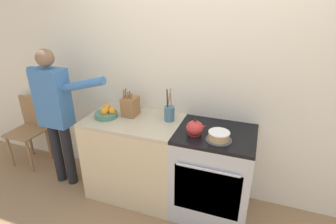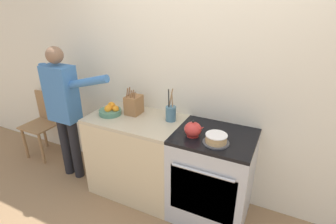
{
  "view_description": "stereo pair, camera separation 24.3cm",
  "coord_description": "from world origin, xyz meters",
  "px_view_note": "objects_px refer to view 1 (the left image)",
  "views": [
    {
      "loc": [
        0.54,
        -1.82,
        2.03
      ],
      "look_at": [
        -0.21,
        0.27,
        1.05
      ],
      "focal_mm": 28.0,
      "sensor_mm": 36.0,
      "label": 1
    },
    {
      "loc": [
        0.76,
        -1.73,
        2.03
      ],
      "look_at": [
        -0.21,
        0.27,
        1.05
      ],
      "focal_mm": 28.0,
      "sensor_mm": 36.0,
      "label": 2
    }
  ],
  "objects_px": {
    "utensil_crock": "(169,113)",
    "dining_chair": "(31,126)",
    "tea_kettle": "(195,128)",
    "person_baker": "(55,109)",
    "stove_range": "(213,173)",
    "fruit_bowl": "(106,113)",
    "knife_block": "(130,106)",
    "layer_cake": "(219,136)"
  },
  "relations": [
    {
      "from": "stove_range",
      "to": "person_baker",
      "type": "bearing_deg",
      "value": -175.98
    },
    {
      "from": "knife_block",
      "to": "person_baker",
      "type": "relative_size",
      "value": 0.18
    },
    {
      "from": "fruit_bowl",
      "to": "knife_block",
      "type": "bearing_deg",
      "value": 30.92
    },
    {
      "from": "utensil_crock",
      "to": "fruit_bowl",
      "type": "xyz_separation_m",
      "value": [
        -0.63,
        -0.14,
        -0.04
      ]
    },
    {
      "from": "utensil_crock",
      "to": "dining_chair",
      "type": "distance_m",
      "value": 1.96
    },
    {
      "from": "layer_cake",
      "to": "stove_range",
      "type": "bearing_deg",
      "value": 109.08
    },
    {
      "from": "layer_cake",
      "to": "tea_kettle",
      "type": "distance_m",
      "value": 0.22
    },
    {
      "from": "knife_block",
      "to": "fruit_bowl",
      "type": "bearing_deg",
      "value": -149.08
    },
    {
      "from": "stove_range",
      "to": "fruit_bowl",
      "type": "xyz_separation_m",
      "value": [
        -1.12,
        -0.04,
        0.49
      ]
    },
    {
      "from": "knife_block",
      "to": "layer_cake",
      "type": "bearing_deg",
      "value": -12.85
    },
    {
      "from": "stove_range",
      "to": "utensil_crock",
      "type": "bearing_deg",
      "value": 168.09
    },
    {
      "from": "stove_range",
      "to": "fruit_bowl",
      "type": "distance_m",
      "value": 1.22
    },
    {
      "from": "layer_cake",
      "to": "knife_block",
      "type": "bearing_deg",
      "value": 167.15
    },
    {
      "from": "tea_kettle",
      "to": "fruit_bowl",
      "type": "xyz_separation_m",
      "value": [
        -0.94,
        0.06,
        -0.02
      ]
    },
    {
      "from": "dining_chair",
      "to": "knife_block",
      "type": "bearing_deg",
      "value": 29.6
    },
    {
      "from": "utensil_crock",
      "to": "dining_chair",
      "type": "height_order",
      "value": "utensil_crock"
    },
    {
      "from": "utensil_crock",
      "to": "stove_range",
      "type": "bearing_deg",
      "value": -11.91
    },
    {
      "from": "tea_kettle",
      "to": "dining_chair",
      "type": "xyz_separation_m",
      "value": [
        -2.21,
        0.22,
        -0.46
      ]
    },
    {
      "from": "layer_cake",
      "to": "person_baker",
      "type": "xyz_separation_m",
      "value": [
        -1.74,
        0.01,
        -0.0
      ]
    },
    {
      "from": "layer_cake",
      "to": "dining_chair",
      "type": "bearing_deg",
      "value": 174.16
    },
    {
      "from": "knife_block",
      "to": "dining_chair",
      "type": "height_order",
      "value": "knife_block"
    },
    {
      "from": "utensil_crock",
      "to": "dining_chair",
      "type": "bearing_deg",
      "value": 179.44
    },
    {
      "from": "layer_cake",
      "to": "person_baker",
      "type": "distance_m",
      "value": 1.74
    },
    {
      "from": "dining_chair",
      "to": "fruit_bowl",
      "type": "bearing_deg",
      "value": 23.76
    },
    {
      "from": "layer_cake",
      "to": "person_baker",
      "type": "relative_size",
      "value": 0.14
    },
    {
      "from": "tea_kettle",
      "to": "layer_cake",
      "type": "bearing_deg",
      "value": -8.23
    },
    {
      "from": "tea_kettle",
      "to": "person_baker",
      "type": "height_order",
      "value": "person_baker"
    },
    {
      "from": "layer_cake",
      "to": "person_baker",
      "type": "height_order",
      "value": "person_baker"
    },
    {
      "from": "knife_block",
      "to": "fruit_bowl",
      "type": "xyz_separation_m",
      "value": [
        -0.21,
        -0.13,
        -0.05
      ]
    },
    {
      "from": "stove_range",
      "to": "knife_block",
      "type": "xyz_separation_m",
      "value": [
        -0.91,
        0.09,
        0.55
      ]
    },
    {
      "from": "person_baker",
      "to": "dining_chair",
      "type": "bearing_deg",
      "value": 161.28
    },
    {
      "from": "knife_block",
      "to": "dining_chair",
      "type": "relative_size",
      "value": 0.33
    },
    {
      "from": "tea_kettle",
      "to": "person_baker",
      "type": "distance_m",
      "value": 1.52
    },
    {
      "from": "stove_range",
      "to": "person_baker",
      "type": "xyz_separation_m",
      "value": [
        -1.69,
        -0.12,
        0.49
      ]
    },
    {
      "from": "tea_kettle",
      "to": "utensil_crock",
      "type": "distance_m",
      "value": 0.37
    },
    {
      "from": "stove_range",
      "to": "layer_cake",
      "type": "height_order",
      "value": "layer_cake"
    },
    {
      "from": "person_baker",
      "to": "tea_kettle",
      "type": "bearing_deg",
      "value": 1.24
    },
    {
      "from": "tea_kettle",
      "to": "knife_block",
      "type": "height_order",
      "value": "knife_block"
    },
    {
      "from": "knife_block",
      "to": "dining_chair",
      "type": "xyz_separation_m",
      "value": [
        -1.48,
        0.03,
        -0.5
      ]
    },
    {
      "from": "stove_range",
      "to": "dining_chair",
      "type": "height_order",
      "value": "stove_range"
    },
    {
      "from": "knife_block",
      "to": "stove_range",
      "type": "bearing_deg",
      "value": -5.62
    },
    {
      "from": "layer_cake",
      "to": "dining_chair",
      "type": "height_order",
      "value": "layer_cake"
    }
  ]
}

